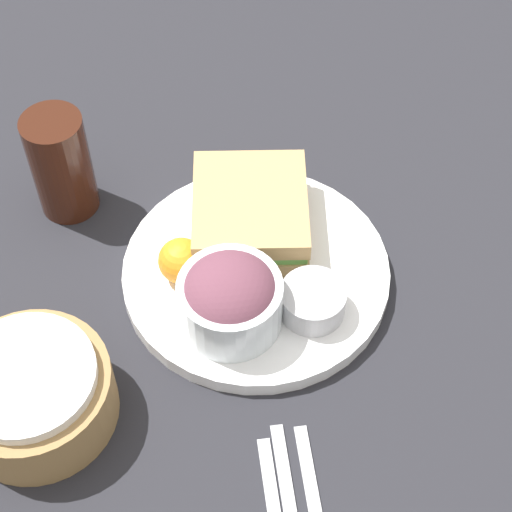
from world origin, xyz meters
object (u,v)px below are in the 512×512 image
(bread_basket, at_px, (33,393))
(fork, at_px, (315,510))
(dressing_cup, at_px, (313,301))
(sandwich, at_px, (246,214))
(drink_glass, at_px, (61,164))
(salad_bowl, at_px, (230,298))
(knife, at_px, (295,512))
(plate, at_px, (256,273))

(bread_basket, height_order, fork, bread_basket)
(fork, bearing_deg, dressing_cup, 171.17)
(sandwich, xyz_separation_m, drink_glass, (0.08, 0.19, 0.02))
(sandwich, xyz_separation_m, salad_bowl, (-0.11, 0.03, 0.01))
(bread_basket, relative_size, fork, 0.93)
(dressing_cup, relative_size, bread_basket, 0.44)
(dressing_cup, distance_m, fork, 0.20)
(fork, bearing_deg, knife, -90.00)
(drink_glass, height_order, knife, drink_glass)
(dressing_cup, distance_m, drink_glass, 0.31)
(sandwich, bearing_deg, knife, -178.50)
(bread_basket, bearing_deg, knife, -119.28)
(salad_bowl, relative_size, knife, 0.60)
(dressing_cup, distance_m, knife, 0.21)
(bread_basket, bearing_deg, dressing_cup, -75.21)
(salad_bowl, xyz_separation_m, bread_basket, (-0.07, 0.19, -0.02))
(salad_bowl, bearing_deg, fork, -164.64)
(salad_bowl, height_order, dressing_cup, salad_bowl)
(bread_basket, bearing_deg, sandwich, -49.95)
(dressing_cup, bearing_deg, knife, 167.04)
(dressing_cup, height_order, knife, dressing_cup)
(plate, bearing_deg, bread_basket, 120.53)
(fork, height_order, knife, same)
(drink_glass, height_order, bread_basket, drink_glass)
(dressing_cup, bearing_deg, plate, 39.91)
(fork, bearing_deg, salad_bowl, -165.50)
(sandwich, bearing_deg, drink_glass, 68.17)
(dressing_cup, xyz_separation_m, bread_basket, (-0.07, 0.27, 0.00))
(sandwich, distance_m, knife, 0.31)
(plate, height_order, dressing_cup, dressing_cup)
(plate, height_order, drink_glass, drink_glass)
(sandwich, height_order, knife, sandwich)
(dressing_cup, relative_size, fork, 0.41)
(sandwich, bearing_deg, dressing_cup, -154.23)
(plate, xyz_separation_m, knife, (-0.26, -0.00, -0.01))
(fork, relative_size, knife, 0.95)
(bread_basket, distance_m, fork, 0.28)
(drink_glass, bearing_deg, bread_basket, 174.32)
(knife, bearing_deg, dressing_cup, 166.17)
(plate, bearing_deg, fork, -175.15)
(salad_bowl, distance_m, dressing_cup, 0.08)
(sandwich, distance_m, salad_bowl, 0.12)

